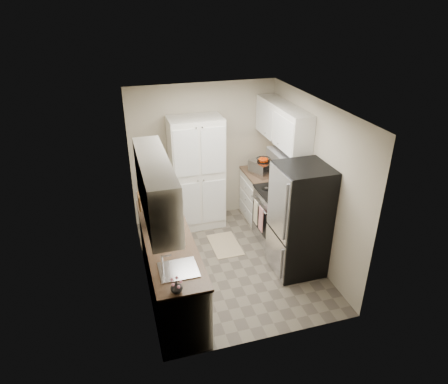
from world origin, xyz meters
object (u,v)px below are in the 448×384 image
at_px(electric_range, 279,216).
at_px(microwave, 164,211).
at_px(pantry_cabinet, 197,174).
at_px(toaster_oven, 263,168).
at_px(wine_bottle, 149,202).
at_px(refrigerator, 300,220).

height_order(electric_range, microwave, microwave).
distance_m(pantry_cabinet, toaster_oven, 1.17).
bearing_deg(microwave, wine_bottle, 49.72).
relative_size(electric_range, toaster_oven, 2.63).
xyz_separation_m(electric_range, microwave, (-1.94, -0.34, 0.58)).
relative_size(pantry_cabinet, electric_range, 1.77).
bearing_deg(pantry_cabinet, wine_bottle, -133.97).
height_order(wine_bottle, toaster_oven, wine_bottle).
distance_m(refrigerator, microwave, 1.97).
distance_m(refrigerator, wine_bottle, 2.22).
bearing_deg(electric_range, pantry_cabinet, 141.78).
xyz_separation_m(electric_range, toaster_oven, (-0.02, 0.74, 0.57)).
xyz_separation_m(pantry_cabinet, refrigerator, (1.14, -1.73, -0.15)).
xyz_separation_m(refrigerator, toaster_oven, (0.02, 1.54, 0.19)).
xyz_separation_m(pantry_cabinet, electric_range, (1.17, -0.93, -0.52)).
bearing_deg(wine_bottle, electric_range, 1.33).
relative_size(pantry_cabinet, wine_bottle, 6.29).
distance_m(electric_range, toaster_oven, 0.93).
xyz_separation_m(microwave, toaster_oven, (1.92, 1.08, -0.02)).
distance_m(microwave, wine_bottle, 0.34).
height_order(electric_range, toaster_oven, toaster_oven).
distance_m(electric_range, refrigerator, 0.88).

